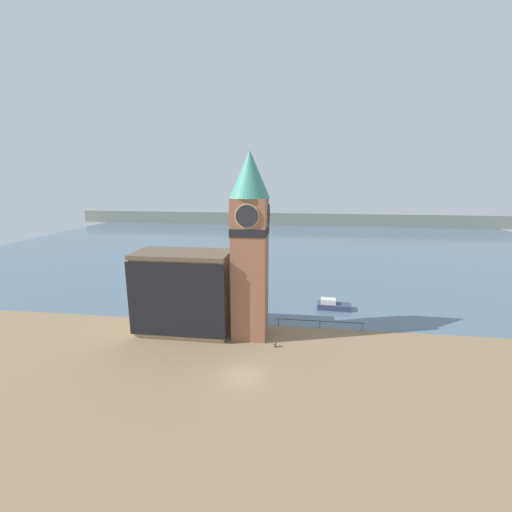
% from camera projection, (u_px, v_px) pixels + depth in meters
% --- Properties ---
extents(ground_plane, '(160.00, 160.00, 0.00)m').
position_uv_depth(ground_plane, '(242.00, 376.00, 33.12)').
color(ground_plane, '#846B4C').
extents(water, '(160.00, 120.00, 0.00)m').
position_uv_depth(water, '(284.00, 242.00, 102.80)').
color(water, slate).
rests_on(water, ground_plane).
extents(far_shoreline, '(180.00, 3.00, 5.00)m').
position_uv_depth(far_shoreline, '(289.00, 219.00, 140.92)').
color(far_shoreline, gray).
rests_on(far_shoreline, water).
extents(pier_railing, '(11.05, 0.08, 1.09)m').
position_uv_depth(pier_railing, '(320.00, 322.00, 43.32)').
color(pier_railing, '#333338').
rests_on(pier_railing, ground_plane).
extents(clock_tower, '(4.54, 4.54, 21.74)m').
position_uv_depth(clock_tower, '(250.00, 242.00, 39.25)').
color(clock_tower, '#935B42').
rests_on(clock_tower, ground_plane).
extents(pier_building, '(11.55, 5.91, 10.12)m').
position_uv_depth(pier_building, '(184.00, 292.00, 41.79)').
color(pier_building, tan).
rests_on(pier_building, ground_plane).
extents(boat_near, '(4.92, 2.25, 1.51)m').
position_uv_depth(boat_near, '(333.00, 305.00, 50.08)').
color(boat_near, '#333856').
rests_on(boat_near, water).
extents(mooring_bollard_near, '(0.33, 0.33, 0.62)m').
position_uv_depth(mooring_bollard_near, '(275.00, 344.00, 38.73)').
color(mooring_bollard_near, brown).
rests_on(mooring_bollard_near, ground_plane).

